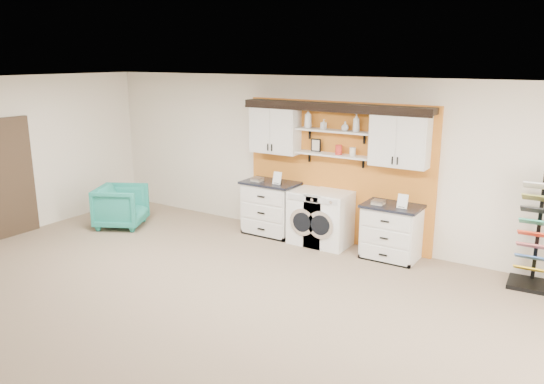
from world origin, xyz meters
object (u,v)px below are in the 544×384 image
Objects in this scene: base_cabinet_right at (391,232)px; dryer at (330,219)px; base_cabinet_left at (271,208)px; sample_rack at (535,251)px; armchair at (121,206)px; washer at (312,216)px.

dryer is (-1.08, -0.00, 0.03)m from base_cabinet_right.
base_cabinet_right is 0.96× the size of dryer.
base_cabinet_right is (2.26, 0.00, -0.04)m from base_cabinet_left.
armchair is (-6.89, -1.20, -0.14)m from sample_rack.
sample_rack is (3.13, 0.04, 0.06)m from dryer.
base_cabinet_left is 1.07× the size of washer.
sample_rack is at bearing 0.64° from washer.
base_cabinet_left is 2.84m from armchair.
washer is at bearing 180.00° from dryer.
base_cabinet_right is at bearing 0.18° from dryer.
base_cabinet_left is 1.15× the size of armchair.
washer is 3.47m from sample_rack.
washer reaches higher than base_cabinet_right.
washer is 3.62m from armchair.
dryer is 3.13m from sample_rack.
sample_rack is at bearing 0.70° from dryer.
washer is 0.56× the size of sample_rack.
sample_rack is 1.93× the size of armchair.
dryer is 3.94m from armchair.
washer is 1.07× the size of armchair.
dryer is at bearing -100.55° from armchair.
washer is (0.84, -0.00, -0.02)m from base_cabinet_left.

